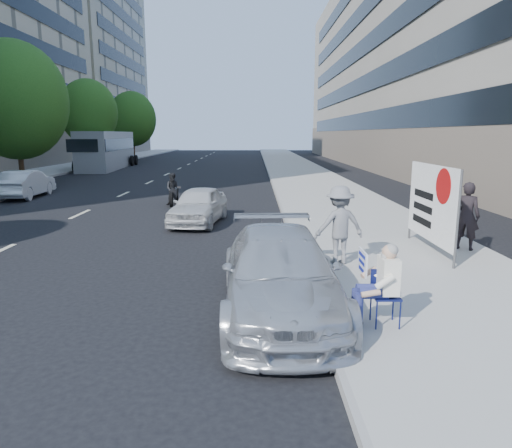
{
  "coord_description": "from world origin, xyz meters",
  "views": [
    {
      "loc": [
        0.36,
        -9.65,
        3.1
      ],
      "look_at": [
        0.39,
        1.86,
        0.82
      ],
      "focal_mm": 32.0,
      "sensor_mm": 36.0,
      "label": 1
    }
  ],
  "objects_px": {
    "parked_sedan": "(280,273)",
    "white_sedan_mid": "(26,184)",
    "white_sedan_near": "(199,205)",
    "bus": "(107,150)",
    "jogger": "(339,225)",
    "pedestrian_woman": "(466,216)",
    "protest_banner": "(431,203)",
    "seated_protester": "(379,280)",
    "motorcycle": "(174,191)"
  },
  "relations": [
    {
      "from": "jogger",
      "to": "white_sedan_near",
      "type": "height_order",
      "value": "jogger"
    },
    {
      "from": "jogger",
      "to": "parked_sedan",
      "type": "distance_m",
      "value": 3.0
    },
    {
      "from": "white_sedan_mid",
      "to": "jogger",
      "type": "bearing_deg",
      "value": 133.92
    },
    {
      "from": "white_sedan_near",
      "to": "white_sedan_mid",
      "type": "distance_m",
      "value": 11.5
    },
    {
      "from": "motorcycle",
      "to": "bus",
      "type": "distance_m",
      "value": 23.9
    },
    {
      "from": "jogger",
      "to": "parked_sedan",
      "type": "bearing_deg",
      "value": 48.39
    },
    {
      "from": "parked_sedan",
      "to": "bus",
      "type": "height_order",
      "value": "bus"
    },
    {
      "from": "seated_protester",
      "to": "white_sedan_near",
      "type": "bearing_deg",
      "value": 113.3
    },
    {
      "from": "seated_protester",
      "to": "motorcycle",
      "type": "height_order",
      "value": "seated_protester"
    },
    {
      "from": "seated_protester",
      "to": "bus",
      "type": "distance_m",
      "value": 38.25
    },
    {
      "from": "jogger",
      "to": "protest_banner",
      "type": "bearing_deg",
      "value": -168.66
    },
    {
      "from": "jogger",
      "to": "parked_sedan",
      "type": "relative_size",
      "value": 0.37
    },
    {
      "from": "jogger",
      "to": "white_sedan_mid",
      "type": "height_order",
      "value": "jogger"
    },
    {
      "from": "motorcycle",
      "to": "white_sedan_near",
      "type": "bearing_deg",
      "value": -75.66
    },
    {
      "from": "parked_sedan",
      "to": "bus",
      "type": "bearing_deg",
      "value": 110.31
    },
    {
      "from": "protest_banner",
      "to": "white_sedan_near",
      "type": "distance_m",
      "value": 7.87
    },
    {
      "from": "parked_sedan",
      "to": "bus",
      "type": "xyz_separation_m",
      "value": [
        -13.8,
        34.16,
        0.93
      ]
    },
    {
      "from": "motorcycle",
      "to": "pedestrian_woman",
      "type": "bearing_deg",
      "value": -49.99
    },
    {
      "from": "pedestrian_woman",
      "to": "protest_banner",
      "type": "relative_size",
      "value": 0.57
    },
    {
      "from": "jogger",
      "to": "motorcycle",
      "type": "xyz_separation_m",
      "value": [
        -5.52,
        9.81,
        -0.41
      ]
    },
    {
      "from": "pedestrian_woman",
      "to": "motorcycle",
      "type": "xyz_separation_m",
      "value": [
        -9.02,
        8.54,
        -0.39
      ]
    },
    {
      "from": "seated_protester",
      "to": "pedestrian_woman",
      "type": "distance_m",
      "value": 5.9
    },
    {
      "from": "seated_protester",
      "to": "white_sedan_mid",
      "type": "relative_size",
      "value": 0.32
    },
    {
      "from": "white_sedan_near",
      "to": "motorcycle",
      "type": "relative_size",
      "value": 1.84
    },
    {
      "from": "seated_protester",
      "to": "parked_sedan",
      "type": "relative_size",
      "value": 0.27
    },
    {
      "from": "seated_protester",
      "to": "protest_banner",
      "type": "bearing_deg",
      "value": 61.03
    },
    {
      "from": "white_sedan_mid",
      "to": "bus",
      "type": "relative_size",
      "value": 0.34
    },
    {
      "from": "white_sedan_near",
      "to": "motorcycle",
      "type": "bearing_deg",
      "value": 118.71
    },
    {
      "from": "pedestrian_woman",
      "to": "white_sedan_mid",
      "type": "relative_size",
      "value": 0.43
    },
    {
      "from": "bus",
      "to": "white_sedan_mid",
      "type": "bearing_deg",
      "value": -88.21
    },
    {
      "from": "parked_sedan",
      "to": "motorcycle",
      "type": "relative_size",
      "value": 2.38
    },
    {
      "from": "bus",
      "to": "motorcycle",
      "type": "bearing_deg",
      "value": -70.05
    },
    {
      "from": "pedestrian_woman",
      "to": "seated_protester",
      "type": "bearing_deg",
      "value": 88.5
    },
    {
      "from": "pedestrian_woman",
      "to": "motorcycle",
      "type": "distance_m",
      "value": 12.43
    },
    {
      "from": "parked_sedan",
      "to": "white_sedan_mid",
      "type": "distance_m",
      "value": 18.93
    },
    {
      "from": "seated_protester",
      "to": "white_sedan_near",
      "type": "distance_m",
      "value": 9.85
    },
    {
      "from": "white_sedan_mid",
      "to": "bus",
      "type": "xyz_separation_m",
      "value": [
        -2.04,
        19.33,
        0.96
      ]
    },
    {
      "from": "white_sedan_mid",
      "to": "bus",
      "type": "bearing_deg",
      "value": -87.31
    },
    {
      "from": "seated_protester",
      "to": "parked_sedan",
      "type": "height_order",
      "value": "seated_protester"
    },
    {
      "from": "pedestrian_woman",
      "to": "parked_sedan",
      "type": "relative_size",
      "value": 0.36
    },
    {
      "from": "protest_banner",
      "to": "bus",
      "type": "relative_size",
      "value": 0.25
    },
    {
      "from": "parked_sedan",
      "to": "white_sedan_near",
      "type": "height_order",
      "value": "parked_sedan"
    },
    {
      "from": "parked_sedan",
      "to": "white_sedan_mid",
      "type": "bearing_deg",
      "value": 126.73
    },
    {
      "from": "protest_banner",
      "to": "white_sedan_near",
      "type": "bearing_deg",
      "value": 144.58
    },
    {
      "from": "white_sedan_near",
      "to": "jogger",
      "type": "bearing_deg",
      "value": -47.2
    },
    {
      "from": "motorcycle",
      "to": "seated_protester",
      "type": "bearing_deg",
      "value": -74.02
    },
    {
      "from": "white_sedan_near",
      "to": "white_sedan_mid",
      "type": "relative_size",
      "value": 0.92
    },
    {
      "from": "white_sedan_mid",
      "to": "motorcycle",
      "type": "xyz_separation_m",
      "value": [
        7.74,
        -2.45,
        -0.04
      ]
    },
    {
      "from": "pedestrian_woman",
      "to": "protest_banner",
      "type": "bearing_deg",
      "value": 48.12
    },
    {
      "from": "white_sedan_near",
      "to": "white_sedan_mid",
      "type": "bearing_deg",
      "value": 152.25
    }
  ]
}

